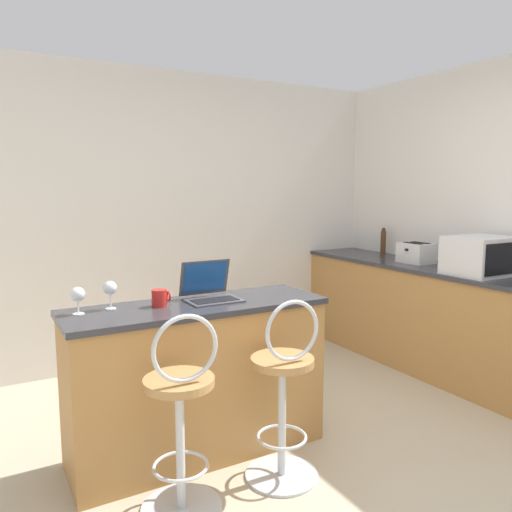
# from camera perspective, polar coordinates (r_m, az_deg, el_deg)

# --- Properties ---
(ground_plane) EXTENTS (20.00, 20.00, 0.00)m
(ground_plane) POSITION_cam_1_polar(r_m,az_deg,el_deg) (2.98, 12.03, -24.19)
(ground_plane) COLOR #BCAD8E
(wall_back) EXTENTS (12.00, 0.06, 2.60)m
(wall_back) POSITION_cam_1_polar(r_m,az_deg,el_deg) (4.66, -7.94, 4.35)
(wall_back) COLOR silver
(wall_back) RESTS_ON ground_plane
(breakfast_bar) EXTENTS (1.51, 0.51, 0.91)m
(breakfast_bar) POSITION_cam_1_polar(r_m,az_deg,el_deg) (3.04, -6.64, -13.77)
(breakfast_bar) COLOR #B27C42
(breakfast_bar) RESTS_ON ground_plane
(counter_right) EXTENTS (0.59, 2.96, 0.91)m
(counter_right) POSITION_cam_1_polar(r_m,az_deg,el_deg) (4.56, 20.12, -6.88)
(counter_right) COLOR #B27C42
(counter_right) RESTS_ON ground_plane
(bar_stool_near) EXTENTS (0.40, 0.40, 1.01)m
(bar_stool_near) POSITION_cam_1_polar(r_m,az_deg,el_deg) (2.53, -8.57, -18.05)
(bar_stool_near) COLOR silver
(bar_stool_near) RESTS_ON ground_plane
(bar_stool_far) EXTENTS (0.40, 0.40, 1.01)m
(bar_stool_far) POSITION_cam_1_polar(r_m,az_deg,el_deg) (2.77, 3.20, -15.61)
(bar_stool_far) COLOR silver
(bar_stool_far) RESTS_ON ground_plane
(laptop) EXTENTS (0.31, 0.28, 0.23)m
(laptop) POSITION_cam_1_polar(r_m,az_deg,el_deg) (3.00, -5.32, -3.88)
(laptop) COLOR #47474C
(laptop) RESTS_ON breakfast_bar
(microwave) EXTENTS (0.49, 0.40, 0.29)m
(microwave) POSITION_cam_1_polar(r_m,az_deg,el_deg) (4.20, 24.33, 0.04)
(microwave) COLOR silver
(microwave) RESTS_ON counter_right
(toaster) EXTENTS (0.24, 0.28, 0.18)m
(toaster) POSITION_cam_1_polar(r_m,az_deg,el_deg) (4.67, 17.85, 0.35)
(toaster) COLOR silver
(toaster) RESTS_ON counter_right
(wine_glass_tall) EXTENTS (0.08, 0.08, 0.15)m
(wine_glass_tall) POSITION_cam_1_polar(r_m,az_deg,el_deg) (2.79, -19.72, -4.23)
(wine_glass_tall) COLOR silver
(wine_glass_tall) RESTS_ON breakfast_bar
(mug_red) EXTENTS (0.10, 0.09, 0.10)m
(mug_red) POSITION_cam_1_polar(r_m,az_deg,el_deg) (2.87, -10.94, -4.73)
(mug_red) COLOR red
(mug_red) RESTS_ON breakfast_bar
(pepper_mill) EXTENTS (0.05, 0.05, 0.27)m
(pepper_mill) POSITION_cam_1_polar(r_m,az_deg,el_deg) (5.19, 14.33, 1.62)
(pepper_mill) COLOR #4C2D19
(pepper_mill) RESTS_ON counter_right
(wine_glass_short) EXTENTS (0.08, 0.08, 0.16)m
(wine_glass_short) POSITION_cam_1_polar(r_m,az_deg,el_deg) (2.85, -16.35, -3.61)
(wine_glass_short) COLOR silver
(wine_glass_short) RESTS_ON breakfast_bar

